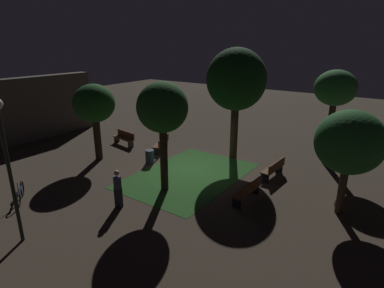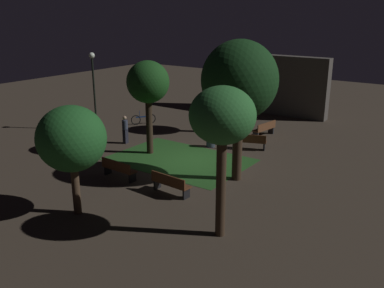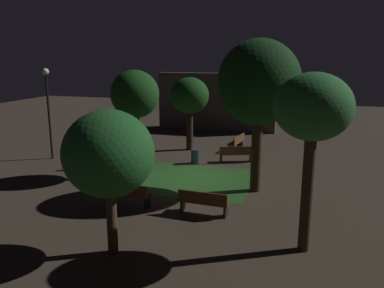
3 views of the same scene
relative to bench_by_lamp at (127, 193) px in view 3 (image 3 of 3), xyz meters
The scene contains 16 objects.
ground_plane 4.29m from the bench_by_lamp, 69.60° to the left, with size 60.00×60.00×0.00m, color #3D3328.
grass_lawn 3.71m from the bench_by_lamp, 78.29° to the left, with size 6.83×4.70×0.01m, color #23511E.
bench_by_lamp is the anchor object (origin of this frame).
bench_corner 2.96m from the bench_by_lamp, ahead, with size 1.83×0.59×0.88m.
bench_near_trees 10.25m from the bench_by_lamp, 76.43° to the left, with size 0.76×1.85×0.88m.
bench_lawn_edge 7.71m from the bench_by_lamp, 68.26° to the left, with size 1.85×1.09×0.88m.
tree_back_left 6.64m from the bench_by_lamp, 34.43° to the left, with size 3.27×3.27×6.18m.
tree_right_canopy 9.57m from the bench_by_lamp, 91.95° to the left, with size 2.26×2.26×4.29m.
tree_left_canopy 4.97m from the bench_by_lamp, 108.45° to the left, with size 2.19×2.19×4.90m.
tree_near_wall 7.52m from the bench_by_lamp, 14.58° to the right, with size 2.11×2.11×5.10m.
tree_lawn_side 4.31m from the bench_by_lamp, 70.62° to the right, with size 2.49×2.49×4.13m.
lamp_post_plaza_east 9.03m from the bench_by_lamp, 143.80° to the left, with size 0.36×0.36×4.87m.
trash_bin 6.40m from the bench_by_lamp, 82.18° to the left, with size 0.48×0.48×0.76m, color #2D3842.
bicycle 9.63m from the bench_by_lamp, 124.74° to the left, with size 1.02×1.42×0.93m.
pedestrian 5.38m from the bench_by_lamp, 130.34° to the left, with size 0.32×0.32×1.61m.
building_wall_backdrop 15.93m from the bench_by_lamp, 90.85° to the left, with size 8.87×0.80×4.24m, color #4C4742.
Camera 3 is at (4.73, -16.43, 5.51)m, focal length 36.25 mm.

